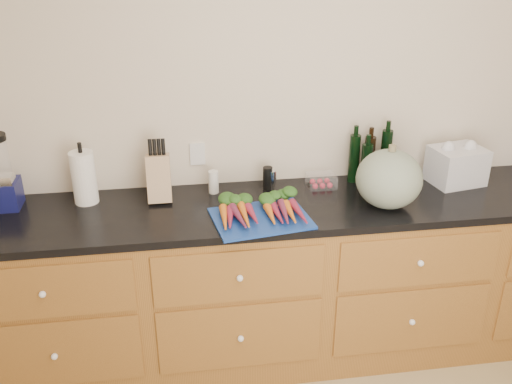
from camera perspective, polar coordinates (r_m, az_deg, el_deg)
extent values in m
cube|color=beige|center=(3.12, 5.10, 7.67)|extent=(4.10, 0.05, 2.60)
cube|color=brown|center=(3.21, 5.83, -8.76)|extent=(3.60, 0.60, 0.90)
cube|color=brown|center=(2.80, -20.52, -9.38)|extent=(0.82, 0.01, 0.28)
sphere|color=white|center=(2.79, -20.58, -9.57)|extent=(0.03, 0.03, 0.03)
cube|color=brown|center=(3.01, -19.47, -15.06)|extent=(0.82, 0.01, 0.38)
sphere|color=white|center=(3.00, -19.52, -15.25)|extent=(0.03, 0.03, 0.03)
cube|color=brown|center=(2.74, -1.66, -8.43)|extent=(0.82, 0.01, 0.28)
sphere|color=white|center=(2.72, -1.62, -8.61)|extent=(0.03, 0.03, 0.03)
cube|color=brown|center=(2.95, -1.58, -14.25)|extent=(0.82, 0.01, 0.38)
sphere|color=white|center=(2.94, -1.54, -14.45)|extent=(0.03, 0.03, 0.03)
cube|color=brown|center=(2.96, 16.03, -6.71)|extent=(0.82, 0.01, 0.28)
sphere|color=white|center=(2.95, 16.15, -6.87)|extent=(0.03, 0.03, 0.03)
cube|color=brown|center=(3.16, 15.25, -12.27)|extent=(0.82, 0.01, 0.38)
sphere|color=white|center=(3.15, 15.36, -12.44)|extent=(0.03, 0.03, 0.03)
cube|color=black|center=(2.97, 6.22, -1.22)|extent=(3.64, 0.62, 0.04)
cube|color=navy|center=(2.76, 0.48, -2.65)|extent=(0.50, 0.41, 0.01)
cone|color=orange|center=(2.71, -3.15, -2.58)|extent=(0.04, 0.20, 0.04)
cone|color=maroon|center=(2.71, -2.47, -2.54)|extent=(0.04, 0.20, 0.04)
cone|color=maroon|center=(2.72, -1.79, -2.49)|extent=(0.04, 0.20, 0.04)
cone|color=orange|center=(2.72, -1.10, -2.45)|extent=(0.04, 0.20, 0.04)
cone|color=maroon|center=(2.72, -0.42, -2.40)|extent=(0.04, 0.20, 0.04)
ellipsoid|color=#1E4216|center=(2.85, -2.15, -0.92)|extent=(0.20, 0.12, 0.06)
cone|color=orange|center=(2.74, 1.52, -2.27)|extent=(0.04, 0.20, 0.04)
cone|color=maroon|center=(2.74, 2.19, -2.22)|extent=(0.04, 0.20, 0.04)
cone|color=maroon|center=(2.75, 2.86, -2.18)|extent=(0.04, 0.20, 0.04)
cone|color=orange|center=(2.75, 3.52, -2.13)|extent=(0.04, 0.20, 0.04)
cone|color=maroon|center=(2.76, 4.18, -2.08)|extent=(0.04, 0.20, 0.04)
ellipsoid|color=#1E4216|center=(2.88, 2.28, -0.63)|extent=(0.20, 0.12, 0.06)
ellipsoid|color=slate|center=(2.91, 13.16, 1.28)|extent=(0.33, 0.33, 0.30)
cube|color=#10134E|center=(3.12, -23.88, -0.20)|extent=(0.15, 0.15, 0.14)
cylinder|color=white|center=(3.01, -16.83, 1.38)|extent=(0.12, 0.12, 0.27)
cube|color=tan|center=(2.96, -9.69, 1.40)|extent=(0.12, 0.12, 0.24)
cylinder|color=white|center=(3.02, -4.28, 1.01)|extent=(0.05, 0.05, 0.12)
cylinder|color=black|center=(3.05, 1.17, 1.38)|extent=(0.05, 0.05, 0.13)
cylinder|color=white|center=(3.06, 1.60, 1.23)|extent=(0.05, 0.05, 0.11)
cube|color=white|center=(3.11, 6.55, 1.13)|extent=(0.15, 0.12, 0.07)
cylinder|color=black|center=(3.17, 9.77, 3.33)|extent=(0.06, 0.06, 0.27)
cylinder|color=black|center=(3.21, 11.24, 3.31)|extent=(0.06, 0.06, 0.25)
cylinder|color=black|center=(3.23, 12.82, 3.61)|extent=(0.06, 0.06, 0.29)
cylinder|color=black|center=(3.15, 10.97, 2.71)|extent=(0.06, 0.06, 0.23)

